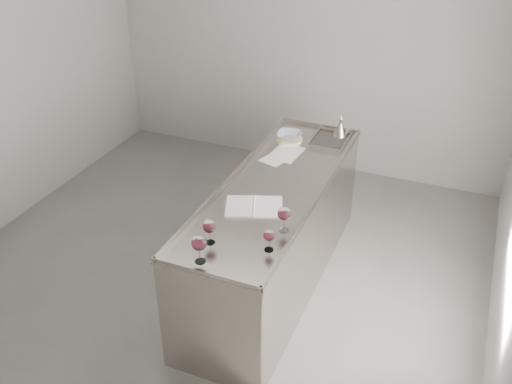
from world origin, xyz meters
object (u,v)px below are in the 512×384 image
at_px(wine_glass_right, 284,214).
at_px(wine_glass_small, 269,236).
at_px(notebook, 254,206).
at_px(ceramic_bowl, 289,136).
at_px(wine_funnel, 340,129).
at_px(counter, 274,234).
at_px(wine_glass_middle, 199,244).
at_px(wine_glass_left, 210,227).

distance_m(wine_glass_right, wine_glass_small, 0.25).
height_order(notebook, ceramic_bowl, ceramic_bowl).
bearing_deg(wine_funnel, wine_glass_right, -88.15).
bearing_deg(wine_funnel, ceramic_bowl, -144.88).
relative_size(wine_glass_right, notebook, 0.38).
distance_m(counter, wine_glass_middle, 1.24).
bearing_deg(wine_glass_middle, ceramic_bowl, 92.32).
bearing_deg(wine_glass_right, wine_glass_small, -93.06).
height_order(wine_glass_middle, wine_glass_right, wine_glass_middle).
distance_m(wine_glass_right, notebook, 0.39).
distance_m(wine_glass_middle, wine_funnel, 2.18).
height_order(counter, wine_glass_right, wine_glass_right).
xyz_separation_m(wine_glass_left, wine_glass_small, (0.39, 0.08, -0.02)).
bearing_deg(counter, wine_funnel, 78.37).
bearing_deg(wine_glass_middle, counter, 84.94).
bearing_deg(wine_glass_left, wine_glass_small, 10.96).
xyz_separation_m(wine_glass_middle, wine_glass_right, (0.37, 0.53, -0.01)).
bearing_deg(wine_funnel, wine_glass_middle, -98.37).
bearing_deg(counter, wine_glass_right, -63.59).
bearing_deg(wine_glass_right, wine_glass_middle, -125.08).
height_order(wine_glass_middle, ceramic_bowl, wine_glass_middle).
distance_m(counter, wine_glass_right, 0.86).
bearing_deg(wine_glass_small, wine_funnel, 91.21).
height_order(wine_glass_left, wine_glass_middle, wine_glass_middle).
distance_m(wine_glass_left, wine_glass_middle, 0.21).
bearing_deg(wine_glass_small, counter, 108.15).
bearing_deg(counter, notebook, -94.75).
xyz_separation_m(counter, wine_glass_right, (0.27, -0.55, 0.60)).
bearing_deg(ceramic_bowl, wine_glass_right, -71.74).
distance_m(wine_glass_left, notebook, 0.54).
xyz_separation_m(wine_glass_small, wine_funnel, (-0.04, 1.88, -0.05)).
bearing_deg(wine_glass_middle, wine_funnel, 81.63).
relative_size(wine_glass_small, notebook, 0.32).
height_order(wine_glass_left, notebook, wine_glass_left).
distance_m(notebook, ceramic_bowl, 1.17).
xyz_separation_m(counter, notebook, (-0.03, -0.35, 0.47)).
height_order(wine_glass_small, ceramic_bowl, wine_glass_small).
distance_m(wine_glass_small, wine_funnel, 1.88).
distance_m(wine_glass_left, wine_glass_small, 0.40).
bearing_deg(wine_funnel, wine_glass_left, -100.17).
bearing_deg(ceramic_bowl, counter, -77.88).
relative_size(wine_glass_left, wine_glass_small, 1.15).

